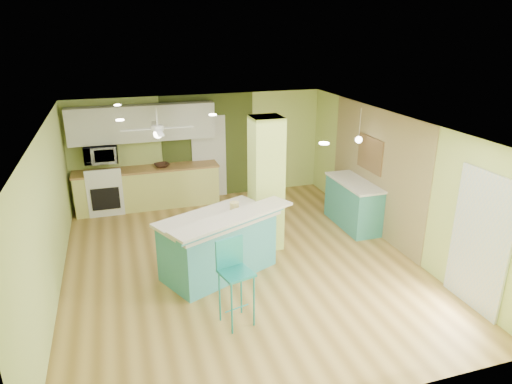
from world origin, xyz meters
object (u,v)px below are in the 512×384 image
at_px(bar_stool, 233,268).
at_px(side_counter, 353,203).
at_px(canister, 234,207).
at_px(peninsula, 219,244).
at_px(fruit_bowl, 162,165).

bearing_deg(bar_stool, side_counter, 22.75).
height_order(bar_stool, canister, bar_stool).
bearing_deg(bar_stool, peninsula, 71.06).
height_order(fruit_bowl, canister, canister).
bearing_deg(fruit_bowl, bar_stool, -84.93).
bearing_deg(bar_stool, fruit_bowl, 80.58).
height_order(peninsula, canister, canister).
relative_size(bar_stool, fruit_bowl, 3.72).
bearing_deg(canister, fruit_bowl, 104.31).
bearing_deg(canister, side_counter, 18.90).
distance_m(peninsula, fruit_bowl, 3.48).
bearing_deg(fruit_bowl, canister, -75.69).
relative_size(peninsula, fruit_bowl, 7.01).
relative_size(side_counter, canister, 8.03).
xyz_separation_m(peninsula, canister, (0.31, 0.12, 0.57)).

